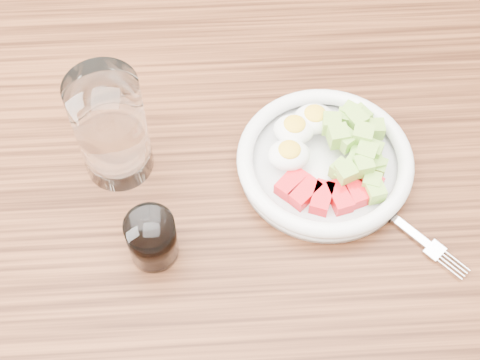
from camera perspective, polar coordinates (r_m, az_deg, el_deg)
name	(u,v)px	position (r m, az deg, el deg)	size (l,w,h in m)	color
dining_table	(247,231)	(1.01, 0.60, -4.41)	(1.50, 0.90, 0.77)	brown
bowl	(326,159)	(0.94, 7.31, 1.81)	(0.25, 0.25, 0.06)	white
fork	(380,207)	(0.93, 11.85, -2.30)	(0.16, 0.18, 0.01)	black
water_glass	(111,128)	(0.90, -10.95, 4.40)	(0.10, 0.10, 0.17)	white
coffee_glass	(152,238)	(0.86, -7.53, -4.97)	(0.06, 0.06, 0.07)	white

